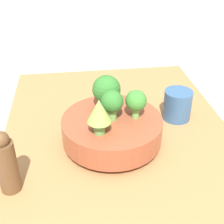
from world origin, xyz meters
The scene contains 9 objects.
ground_plane centered at (0.00, 0.00, 0.00)m, with size 6.00×6.00×0.00m, color #ADA89E.
table centered at (0.00, 0.00, 0.02)m, with size 0.93×0.61×0.03m.
bowl centered at (-0.01, -0.02, 0.07)m, with size 0.25×0.25×0.07m.
romanesco_piece_near centered at (0.04, -0.06, 0.16)m, with size 0.05×0.05×0.09m.
broccoli_floret_center centered at (-0.01, -0.02, 0.15)m, with size 0.05×0.05×0.08m.
broccoli_floret_left centered at (-0.07, -0.03, 0.15)m, with size 0.07×0.07×0.09m.
broccoli_floret_back centered at (-0.01, 0.03, 0.15)m, with size 0.05×0.05×0.07m.
cup centered at (-0.11, 0.18, 0.07)m, with size 0.08×0.08×0.09m.
pepper_mill centered at (0.11, -0.26, 0.10)m, with size 0.04×0.04×0.15m.
Camera 1 is at (0.62, -0.11, 0.52)m, focal length 50.00 mm.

